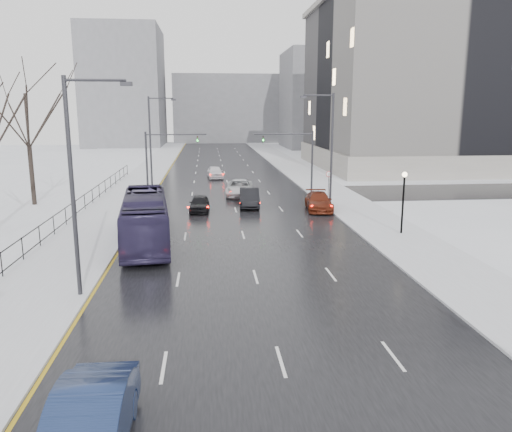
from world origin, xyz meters
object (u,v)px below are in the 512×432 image
object	(u,v)px
tree_park_e	(35,206)
mast_signal_right	(302,155)
lamppost_r_mid	(404,194)
no_uturn_sign	(329,177)
sedan_right_near	(249,198)
mast_signal_left	(157,156)
sedan_right_cross	(240,188)
streetlight_r_mid	(329,145)
streetlight_l_far	(152,138)
sedan_left_near	(88,427)
sedan_center_near	(199,203)
sedan_right_far	(319,201)
streetlight_l_near	(77,177)
sedan_center_far	(215,172)
bus	(145,219)

from	to	relation	value
tree_park_e	mast_signal_right	bearing A→B (deg)	8.90
lamppost_r_mid	mast_signal_right	xyz separation A→B (m)	(-3.67, 18.00, 1.16)
no_uturn_sign	sedan_right_near	world-z (taller)	no_uturn_sign
lamppost_r_mid	mast_signal_left	world-z (taller)	mast_signal_left
mast_signal_left	sedan_right_cross	world-z (taller)	mast_signal_left
streetlight_r_mid	streetlight_l_far	bearing A→B (deg)	143.70
tree_park_e	mast_signal_right	distance (m)	26.16
tree_park_e	sedan_left_near	bearing A→B (deg)	-70.18
mast_signal_left	sedan_left_near	xyz separation A→B (m)	(1.87, -39.35, -3.20)
streetlight_r_mid	streetlight_l_far	distance (m)	20.27
sedan_center_near	sedan_right_near	world-z (taller)	sedan_right_near
tree_park_e	sedan_right_far	xyz separation A→B (m)	(25.40, -4.75, 0.80)
mast_signal_left	no_uturn_sign	xyz separation A→B (m)	(16.53, -4.00, -1.81)
streetlight_r_mid	mast_signal_right	bearing A→B (deg)	96.00
tree_park_e	streetlight_l_far	distance (m)	14.01
streetlight_l_near	sedan_right_far	xyz separation A→B (m)	(15.37, 19.25, -4.82)
sedan_left_near	sedan_right_far	world-z (taller)	sedan_left_near
streetlight_r_mid	sedan_right_near	distance (m)	8.45
no_uturn_sign	sedan_right_far	xyz separation A→B (m)	(-2.00, -4.75, -1.50)
mast_signal_left	sedan_right_far	bearing A→B (deg)	-31.06
no_uturn_sign	sedan_center_far	world-z (taller)	no_uturn_sign
streetlight_r_mid	sedan_center_far	size ratio (longest dim) A/B	2.17
streetlight_l_far	sedan_center_near	size ratio (longest dim) A/B	2.46
sedan_left_near	sedan_right_far	bearing A→B (deg)	68.16
tree_park_e	bus	xyz separation A→B (m)	(11.75, -14.70, 1.67)
sedan_right_near	sedan_right_cross	world-z (taller)	sedan_right_near
no_uturn_sign	sedan_left_near	xyz separation A→B (m)	(-14.66, -35.35, -1.40)
mast_signal_right	sedan_right_cross	bearing A→B (deg)	-174.45
mast_signal_left	no_uturn_sign	world-z (taller)	mast_signal_left
no_uturn_sign	bus	bearing A→B (deg)	-136.80
streetlight_l_far	mast_signal_right	xyz separation A→B (m)	(15.49, -4.00, -1.51)
lamppost_r_mid	sedan_left_near	xyz separation A→B (m)	(-16.46, -21.35, -2.04)
streetlight_l_far	bus	bearing A→B (deg)	-85.68
sedan_right_cross	sedan_right_far	size ratio (longest dim) A/B	1.12
streetlight_l_far	mast_signal_left	size ratio (longest dim) A/B	1.54
no_uturn_sign	sedan_center_far	bearing A→B (deg)	121.76
lamppost_r_mid	sedan_right_far	distance (m)	10.23
sedan_right_far	sedan_center_far	world-z (taller)	sedan_center_far
mast_signal_right	streetlight_r_mid	bearing A→B (deg)	-84.00
mast_signal_left	sedan_right_near	distance (m)	11.37
streetlight_l_near	streetlight_l_far	bearing A→B (deg)	90.00
tree_park_e	sedan_center_far	distance (m)	24.01
sedan_left_near	sedan_right_far	size ratio (longest dim) A/B	1.00
bus	sedan_right_near	xyz separation A→B (m)	(7.78, 12.07, -0.81)
sedan_right_cross	sedan_center_far	distance (m)	13.95
sedan_center_near	sedan_right_near	xyz separation A→B (m)	(4.45, 1.73, 0.12)
sedan_right_near	streetlight_l_far	bearing A→B (deg)	135.36
streetlight_r_mid	sedan_center_near	world-z (taller)	streetlight_r_mid
streetlight_l_far	streetlight_r_mid	bearing A→B (deg)	-36.30
sedan_right_cross	sedan_center_far	world-z (taller)	sedan_right_cross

